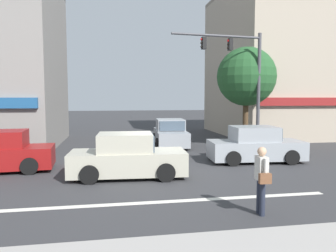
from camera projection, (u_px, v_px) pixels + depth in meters
ground_plane at (156, 173)px, 12.44m from camera, size 120.00×120.00×0.00m
lane_marking_stripe at (174, 201)px, 9.01m from camera, size 9.00×0.24×0.01m
building_right_corner at (303, 64)px, 25.58m from camera, size 12.92×10.47×11.00m
street_tree at (246, 77)px, 18.78m from camera, size 3.37×3.37×5.74m
utility_pole_far_right at (255, 82)px, 22.58m from camera, size 1.40×0.22×7.55m
traffic_light_mast at (242, 72)px, 16.95m from camera, size 4.88×0.59×6.20m
sedan_crossing_leftbound at (255, 146)px, 14.52m from camera, size 4.22×2.12×1.58m
sedan_waiting_far at (128, 157)px, 11.71m from camera, size 4.19×2.06×1.58m
sedan_parked_curbside at (170, 134)px, 19.26m from camera, size 2.09×4.21×1.58m
pedestrian_foreground_with_bag at (262, 176)px, 7.90m from camera, size 0.33×0.67×1.67m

